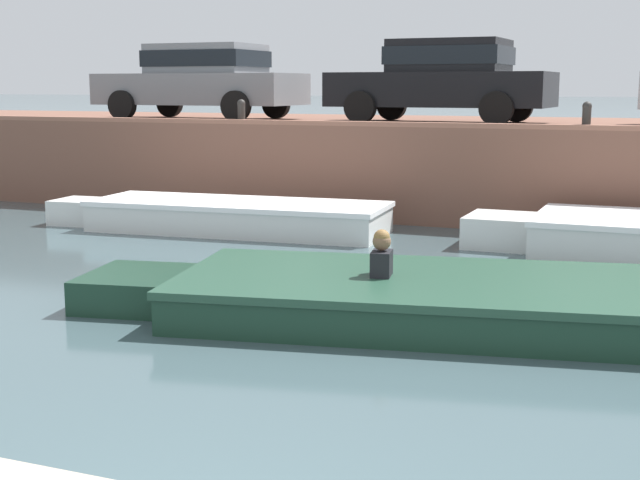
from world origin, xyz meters
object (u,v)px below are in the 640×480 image
at_px(car_leftmost_grey, 203,78).
at_px(mooring_bollard_mid, 587,114).
at_px(motorboat_passing, 439,299).
at_px(mooring_bollard_west, 241,111).
at_px(boat_moored_west_white, 225,216).
at_px(car_left_inner_black, 444,77).

bearing_deg(car_leftmost_grey, mooring_bollard_mid, -12.69).
bearing_deg(mooring_bollard_mid, car_leftmost_grey, 167.31).
height_order(motorboat_passing, mooring_bollard_west, mooring_bollard_west).
xyz_separation_m(motorboat_passing, mooring_bollard_mid, (0.77, 6.20, 1.70)).
bearing_deg(motorboat_passing, boat_moored_west_white, 138.13).
height_order(car_leftmost_grey, car_left_inner_black, same).
distance_m(car_left_inner_black, mooring_bollard_west, 3.86).
bearing_deg(mooring_bollard_mid, mooring_bollard_west, 180.00).
distance_m(motorboat_passing, mooring_bollard_west, 8.39).
relative_size(car_left_inner_black, mooring_bollard_west, 9.38).
bearing_deg(car_leftmost_grey, car_left_inner_black, -0.01).
relative_size(motorboat_passing, mooring_bollard_west, 16.35).
bearing_deg(boat_moored_west_white, car_leftmost_grey, 123.36).
bearing_deg(car_left_inner_black, boat_moored_west_white, -125.63).
distance_m(boat_moored_west_white, mooring_bollard_mid, 6.07).
relative_size(boat_moored_west_white, motorboat_passing, 0.81).
distance_m(boat_moored_west_white, mooring_bollard_west, 2.67).
relative_size(motorboat_passing, mooring_bollard_mid, 16.35).
xyz_separation_m(car_leftmost_grey, mooring_bollard_west, (1.81, -1.79, -0.61)).
bearing_deg(car_leftmost_grey, motorboat_passing, -48.00).
distance_m(boat_moored_west_white, car_leftmost_grey, 5.05).
height_order(boat_moored_west_white, mooring_bollard_mid, mooring_bollard_mid).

